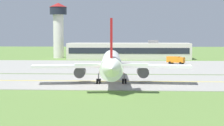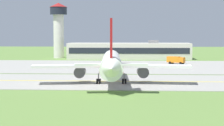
# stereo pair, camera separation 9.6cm
# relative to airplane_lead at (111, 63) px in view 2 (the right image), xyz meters

# --- Properties ---
(ground_plane) EXTENTS (500.00, 500.00, 0.00)m
(ground_plane) POSITION_rel_airplane_lead_xyz_m (-1.66, 2.80, -4.13)
(ground_plane) COLOR olive
(taxiway_strip) EXTENTS (240.00, 28.00, 0.10)m
(taxiway_strip) POSITION_rel_airplane_lead_xyz_m (-1.66, 2.80, -4.08)
(taxiway_strip) COLOR #9E9B93
(taxiway_strip) RESTS_ON ground
(apron_pad) EXTENTS (140.00, 52.00, 0.10)m
(apron_pad) POSITION_rel_airplane_lead_xyz_m (8.34, 44.80, -4.08)
(apron_pad) COLOR #9E9B93
(apron_pad) RESTS_ON ground
(taxiway_centreline) EXTENTS (220.00, 0.60, 0.01)m
(taxiway_centreline) POSITION_rel_airplane_lead_xyz_m (-1.66, 2.80, -4.03)
(taxiway_centreline) COLOR yellow
(taxiway_centreline) RESTS_ON taxiway_strip
(airplane_lead) EXTENTS (32.46, 39.65, 12.70)m
(airplane_lead) POSITION_rel_airplane_lead_xyz_m (0.00, 0.00, 0.00)
(airplane_lead) COLOR white
(airplane_lead) RESTS_ON ground
(service_truck_fuel) EXTENTS (6.24, 4.72, 2.60)m
(service_truck_fuel) POSITION_rel_airplane_lead_xyz_m (18.46, 54.50, -2.60)
(service_truck_fuel) COLOR orange
(service_truck_fuel) RESTS_ON ground
(terminal_building) EXTENTS (50.02, 13.41, 7.76)m
(terminal_building) POSITION_rel_airplane_lead_xyz_m (2.14, 83.73, -0.83)
(terminal_building) COLOR beige
(terminal_building) RESTS_ON ground
(control_tower) EXTENTS (7.60, 7.60, 23.52)m
(control_tower) POSITION_rel_airplane_lead_xyz_m (-28.09, 87.86, 10.20)
(control_tower) COLOR silver
(control_tower) RESTS_ON ground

